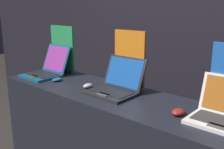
# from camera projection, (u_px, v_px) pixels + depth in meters

# --- Properties ---
(wall_back) EXTENTS (8.00, 0.05, 2.80)m
(wall_back) POSITION_uv_depth(u_px,v_px,m) (187.00, 16.00, 2.73)
(wall_back) COLOR black
(wall_back) RESTS_ON ground_plane
(display_counter) EXTENTS (2.10, 0.57, 0.85)m
(display_counter) POSITION_uv_depth(u_px,v_px,m) (111.00, 144.00, 2.10)
(display_counter) COLOR black
(display_counter) RESTS_ON ground_plane
(laptop_front) EXTENTS (0.33, 0.39, 0.28)m
(laptop_front) POSITION_uv_depth(u_px,v_px,m) (47.00, 69.00, 2.49)
(laptop_front) COLOR #0F5170
(laptop_front) RESTS_ON display_counter
(mouse_front) EXTENTS (0.07, 0.10, 0.03)m
(mouse_front) POSITION_uv_depth(u_px,v_px,m) (57.00, 80.00, 2.31)
(mouse_front) COLOR navy
(mouse_front) RESTS_ON display_counter
(promo_stand_front) EXTENTS (0.33, 0.07, 0.46)m
(promo_stand_front) POSITION_uv_depth(u_px,v_px,m) (63.00, 50.00, 2.60)
(promo_stand_front) COLOR black
(promo_stand_front) RESTS_ON display_counter
(laptop_middle) EXTENTS (0.36, 0.36, 0.26)m
(laptop_middle) POSITION_uv_depth(u_px,v_px,m) (116.00, 85.00, 1.99)
(laptop_middle) COLOR black
(laptop_middle) RESTS_ON display_counter
(mouse_middle) EXTENTS (0.06, 0.09, 0.04)m
(mouse_middle) POSITION_uv_depth(u_px,v_px,m) (88.00, 86.00, 2.11)
(mouse_middle) COLOR #B2B2B7
(mouse_middle) RESTS_ON display_counter
(promo_stand_middle) EXTENTS (0.29, 0.07, 0.46)m
(promo_stand_middle) POSITION_uv_depth(u_px,v_px,m) (130.00, 61.00, 2.07)
(promo_stand_middle) COLOR black
(promo_stand_middle) RESTS_ON display_counter
(mouse_back) EXTENTS (0.07, 0.10, 0.04)m
(mouse_back) POSITION_uv_depth(u_px,v_px,m) (178.00, 112.00, 1.59)
(mouse_back) COLOR maroon
(mouse_back) RESTS_ON display_counter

